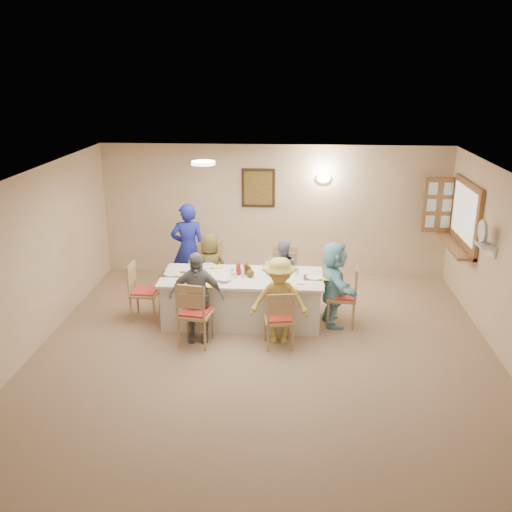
# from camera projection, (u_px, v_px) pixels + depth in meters

# --- Properties ---
(ground) EXTENTS (7.00, 7.00, 0.00)m
(ground) POSITION_uv_depth(u_px,v_px,m) (264.00, 361.00, 7.83)
(ground) COLOR #9B7A56
(room_walls) EXTENTS (7.00, 7.00, 7.00)m
(room_walls) POSITION_uv_depth(u_px,v_px,m) (264.00, 256.00, 7.35)
(room_walls) COLOR tan
(room_walls) RESTS_ON ground
(wall_picture) EXTENTS (0.62, 0.05, 0.72)m
(wall_picture) POSITION_uv_depth(u_px,v_px,m) (258.00, 188.00, 10.59)
(wall_picture) COLOR black
(wall_picture) RESTS_ON room_walls
(wall_sconce) EXTENTS (0.26, 0.09, 0.18)m
(wall_sconce) POSITION_uv_depth(u_px,v_px,m) (324.00, 178.00, 10.43)
(wall_sconce) COLOR white
(wall_sconce) RESTS_ON room_walls
(ceiling_light) EXTENTS (0.36, 0.36, 0.05)m
(ceiling_light) POSITION_uv_depth(u_px,v_px,m) (203.00, 163.00, 8.54)
(ceiling_light) COLOR white
(ceiling_light) RESTS_ON room_walls
(serving_hatch) EXTENTS (0.06, 1.50, 1.15)m
(serving_hatch) POSITION_uv_depth(u_px,v_px,m) (466.00, 216.00, 9.42)
(serving_hatch) COLOR brown
(serving_hatch) RESTS_ON room_walls
(hatch_sill) EXTENTS (0.30, 1.50, 0.05)m
(hatch_sill) POSITION_uv_depth(u_px,v_px,m) (455.00, 246.00, 9.59)
(hatch_sill) COLOR brown
(hatch_sill) RESTS_ON room_walls
(shutter_door) EXTENTS (0.55, 0.04, 1.00)m
(shutter_door) POSITION_uv_depth(u_px,v_px,m) (439.00, 205.00, 10.16)
(shutter_door) COLOR brown
(shutter_door) RESTS_ON room_walls
(fan_shelf) EXTENTS (0.22, 0.36, 0.03)m
(fan_shelf) POSITION_uv_depth(u_px,v_px,m) (485.00, 246.00, 8.18)
(fan_shelf) COLOR white
(fan_shelf) RESTS_ON room_walls
(desk_fan) EXTENTS (0.30, 0.30, 0.28)m
(desk_fan) POSITION_uv_depth(u_px,v_px,m) (485.00, 235.00, 8.13)
(desk_fan) COLOR #A5A5A8
(desk_fan) RESTS_ON fan_shelf
(dining_table) EXTENTS (2.50, 1.06, 0.76)m
(dining_table) POSITION_uv_depth(u_px,v_px,m) (242.00, 299.00, 8.94)
(dining_table) COLOR white
(dining_table) RESTS_ON ground
(chair_back_left) EXTENTS (0.57, 0.57, 1.00)m
(chair_back_left) POSITION_uv_depth(u_px,v_px,m) (211.00, 273.00, 9.70)
(chair_back_left) COLOR tan
(chair_back_left) RESTS_ON ground
(chair_back_right) EXTENTS (0.55, 0.55, 0.97)m
(chair_back_right) POSITION_uv_depth(u_px,v_px,m) (282.00, 276.00, 9.62)
(chair_back_right) COLOR tan
(chair_back_right) RESTS_ON ground
(chair_front_left) EXTENTS (0.54, 0.54, 0.99)m
(chair_front_left) POSITION_uv_depth(u_px,v_px,m) (195.00, 312.00, 8.18)
(chair_front_left) COLOR tan
(chair_front_left) RESTS_ON ground
(chair_front_right) EXTENTS (0.49, 0.49, 0.88)m
(chair_front_right) POSITION_uv_depth(u_px,v_px,m) (279.00, 317.00, 8.12)
(chair_front_right) COLOR tan
(chair_front_right) RESTS_ON ground
(chair_left_end) EXTENTS (0.45, 0.45, 0.93)m
(chair_left_end) POSITION_uv_depth(u_px,v_px,m) (145.00, 291.00, 9.01)
(chair_left_end) COLOR tan
(chair_left_end) RESTS_ON ground
(chair_right_end) EXTENTS (0.51, 0.51, 0.96)m
(chair_right_end) POSITION_uv_depth(u_px,v_px,m) (342.00, 295.00, 8.81)
(chair_right_end) COLOR tan
(chair_right_end) RESTS_ON ground
(diner_back_left) EXTENTS (0.70, 0.53, 1.24)m
(diner_back_left) POSITION_uv_depth(u_px,v_px,m) (210.00, 269.00, 9.54)
(diner_back_left) COLOR brown
(diner_back_left) RESTS_ON ground
(diner_back_right) EXTENTS (0.64, 0.55, 1.15)m
(diner_back_right) POSITION_uv_depth(u_px,v_px,m) (282.00, 273.00, 9.48)
(diner_back_right) COLOR gray
(diner_back_right) RESTS_ON ground
(diner_front_left) EXTENTS (0.83, 0.43, 1.36)m
(diner_front_left) POSITION_uv_depth(u_px,v_px,m) (196.00, 297.00, 8.24)
(diner_front_left) COLOR gray
(diner_front_left) RESTS_ON ground
(diner_front_right) EXTENTS (0.86, 0.52, 1.30)m
(diner_front_right) POSITION_uv_depth(u_px,v_px,m) (279.00, 301.00, 8.17)
(diner_front_right) COLOR #DBC24F
(diner_front_right) RESTS_ON ground
(diner_right_end) EXTENTS (1.40, 0.86, 1.35)m
(diner_right_end) POSITION_uv_depth(u_px,v_px,m) (334.00, 284.00, 8.75)
(diner_right_end) COLOR #8FD7E5
(diner_right_end) RESTS_ON ground
(caregiver) EXTENTS (0.73, 0.59, 1.63)m
(caregiver) POSITION_uv_depth(u_px,v_px,m) (188.00, 249.00, 9.96)
(caregiver) COLOR navy
(caregiver) RESTS_ON ground
(placemat_fl) EXTENTS (0.34, 0.25, 0.01)m
(placemat_fl) POSITION_uv_depth(u_px,v_px,m) (199.00, 285.00, 8.46)
(placemat_fl) COLOR #472B19
(placemat_fl) RESTS_ON dining_table
(plate_fl) EXTENTS (0.24, 0.24, 0.02)m
(plate_fl) POSITION_uv_depth(u_px,v_px,m) (199.00, 284.00, 8.46)
(plate_fl) COLOR white
(plate_fl) RESTS_ON dining_table
(napkin_fl) EXTENTS (0.14, 0.14, 0.01)m
(napkin_fl) POSITION_uv_depth(u_px,v_px,m) (211.00, 286.00, 8.40)
(napkin_fl) COLOR yellow
(napkin_fl) RESTS_ON dining_table
(placemat_fr) EXTENTS (0.33, 0.24, 0.01)m
(placemat_fr) POSITION_uv_depth(u_px,v_px,m) (280.00, 287.00, 8.38)
(placemat_fr) COLOR #472B19
(placemat_fr) RESTS_ON dining_table
(plate_fr) EXTENTS (0.22, 0.22, 0.01)m
(plate_fr) POSITION_uv_depth(u_px,v_px,m) (280.00, 286.00, 8.38)
(plate_fr) COLOR white
(plate_fr) RESTS_ON dining_table
(napkin_fr) EXTENTS (0.14, 0.14, 0.01)m
(napkin_fr) POSITION_uv_depth(u_px,v_px,m) (292.00, 288.00, 8.32)
(napkin_fr) COLOR yellow
(napkin_fr) RESTS_ON dining_table
(placemat_bl) EXTENTS (0.33, 0.24, 0.01)m
(placemat_bl) POSITION_uv_depth(u_px,v_px,m) (208.00, 266.00, 9.25)
(placemat_bl) COLOR #472B19
(placemat_bl) RESTS_ON dining_table
(plate_bl) EXTENTS (0.26, 0.26, 0.02)m
(plate_bl) POSITION_uv_depth(u_px,v_px,m) (208.00, 265.00, 9.25)
(plate_bl) COLOR white
(plate_bl) RESTS_ON dining_table
(napkin_bl) EXTENTS (0.15, 0.15, 0.01)m
(napkin_bl) POSITION_uv_depth(u_px,v_px,m) (218.00, 267.00, 9.19)
(napkin_bl) COLOR yellow
(napkin_bl) RESTS_ON dining_table
(placemat_br) EXTENTS (0.34, 0.25, 0.01)m
(placemat_br) POSITION_uv_depth(u_px,v_px,m) (281.00, 268.00, 9.18)
(placemat_br) COLOR #472B19
(placemat_br) RESTS_ON dining_table
(plate_br) EXTENTS (0.23, 0.23, 0.01)m
(plate_br) POSITION_uv_depth(u_px,v_px,m) (281.00, 267.00, 9.17)
(plate_br) COLOR white
(plate_br) RESTS_ON dining_table
(napkin_br) EXTENTS (0.15, 0.15, 0.01)m
(napkin_br) POSITION_uv_depth(u_px,v_px,m) (293.00, 269.00, 9.11)
(napkin_br) COLOR yellow
(napkin_br) RESTS_ON dining_table
(placemat_le) EXTENTS (0.37, 0.28, 0.01)m
(placemat_le) POSITION_uv_depth(u_px,v_px,m) (172.00, 274.00, 8.89)
(placemat_le) COLOR #472B19
(placemat_le) RESTS_ON dining_table
(plate_le) EXTENTS (0.26, 0.26, 0.02)m
(plate_le) POSITION_uv_depth(u_px,v_px,m) (172.00, 274.00, 8.89)
(plate_le) COLOR white
(plate_le) RESTS_ON dining_table
(napkin_le) EXTENTS (0.15, 0.15, 0.01)m
(napkin_le) POSITION_uv_depth(u_px,v_px,m) (183.00, 275.00, 8.83)
(napkin_le) COLOR yellow
(napkin_le) RESTS_ON dining_table
(placemat_re) EXTENTS (0.34, 0.25, 0.01)m
(placemat_re) POSITION_uv_depth(u_px,v_px,m) (315.00, 278.00, 8.74)
(placemat_re) COLOR #472B19
(placemat_re) RESTS_ON dining_table
(plate_re) EXTENTS (0.25, 0.25, 0.02)m
(plate_re) POSITION_uv_depth(u_px,v_px,m) (315.00, 277.00, 8.74)
(plate_re) COLOR white
(plate_re) RESTS_ON dining_table
(napkin_re) EXTENTS (0.14, 0.14, 0.01)m
(napkin_re) POSITION_uv_depth(u_px,v_px,m) (327.00, 279.00, 8.68)
(napkin_re) COLOR yellow
(napkin_re) RESTS_ON dining_table
(teacup_a) EXTENTS (0.14, 0.14, 0.09)m
(teacup_a) POSITION_uv_depth(u_px,v_px,m) (188.00, 280.00, 8.52)
(teacup_a) COLOR white
(teacup_a) RESTS_ON dining_table
(teacup_b) EXTENTS (0.14, 0.14, 0.07)m
(teacup_b) POSITION_uv_depth(u_px,v_px,m) (268.00, 264.00, 9.24)
(teacup_b) COLOR white
(teacup_b) RESTS_ON dining_table
(bowl_a) EXTENTS (0.37, 0.37, 0.06)m
(bowl_a) POSITION_uv_depth(u_px,v_px,m) (224.00, 279.00, 8.60)
(bowl_a) COLOR white
(bowl_a) RESTS_ON dining_table
(bowl_b) EXTENTS (0.27, 0.27, 0.06)m
(bowl_b) POSITION_uv_depth(u_px,v_px,m) (267.00, 269.00, 9.06)
(bowl_b) COLOR white
(bowl_b) RESTS_ON dining_table
(condiment_ketchup) EXTENTS (0.12, 0.12, 0.23)m
(condiment_ketchup) POSITION_uv_depth(u_px,v_px,m) (238.00, 268.00, 8.84)
(condiment_ketchup) COLOR red
(condiment_ketchup) RESTS_ON dining_table
(condiment_brown) EXTENTS (0.15, 0.15, 0.21)m
(condiment_brown) POSITION_uv_depth(u_px,v_px,m) (246.00, 268.00, 8.87)
(condiment_brown) COLOR #503615
(condiment_brown) RESTS_ON dining_table
(condiment_malt) EXTENTS (0.16, 0.16, 0.16)m
(condiment_malt) POSITION_uv_depth(u_px,v_px,m) (250.00, 272.00, 8.77)
(condiment_malt) COLOR #503615
(condiment_malt) RESTS_ON dining_table
(drinking_glass) EXTENTS (0.07, 0.07, 0.10)m
(drinking_glass) POSITION_uv_depth(u_px,v_px,m) (233.00, 271.00, 8.86)
(drinking_glass) COLOR silver
(drinking_glass) RESTS_ON dining_table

